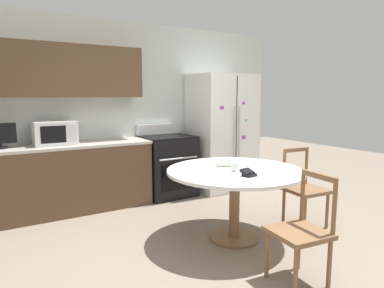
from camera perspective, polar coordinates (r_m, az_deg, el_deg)
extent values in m
plane|color=gray|center=(3.37, 7.97, -18.95)|extent=(14.00, 14.00, 0.00)
cube|color=silver|center=(5.32, -10.21, 5.55)|extent=(5.20, 0.10, 2.60)
cube|color=brown|center=(4.82, -21.71, 11.28)|extent=(2.24, 0.34, 0.68)
cube|color=brown|center=(4.80, -20.54, -5.60)|extent=(2.24, 0.62, 0.86)
cube|color=#B7B2A8|center=(4.71, -20.81, -0.27)|extent=(2.26, 0.64, 0.03)
cube|color=white|center=(5.62, 4.93, 1.98)|extent=(0.96, 0.77, 1.86)
cube|color=#333333|center=(5.31, 7.40, 1.59)|extent=(0.01, 0.01, 1.78)
cylinder|color=silver|center=(5.27, 7.08, 2.04)|extent=(0.02, 0.02, 0.78)
cylinder|color=silver|center=(5.33, 7.93, 2.10)|extent=(0.02, 0.02, 0.78)
cube|color=purple|center=(5.36, 8.60, 6.75)|extent=(0.05, 0.02, 0.04)
cube|color=purple|center=(5.41, 8.63, 1.12)|extent=(0.07, 0.01, 0.06)
cube|color=#3FB259|center=(5.41, 9.00, 3.93)|extent=(0.04, 0.01, 0.03)
cube|color=purple|center=(5.11, 5.02, 6.05)|extent=(0.06, 0.01, 0.05)
cube|color=black|center=(5.24, -4.06, -3.75)|extent=(0.74, 0.64, 0.90)
cube|color=black|center=(4.98, -2.33, -5.42)|extent=(0.54, 0.01, 0.40)
cylinder|color=silver|center=(4.91, -2.20, -2.42)|extent=(0.61, 0.02, 0.02)
cube|color=black|center=(5.17, -4.11, 1.25)|extent=(0.74, 0.64, 0.02)
cube|color=white|center=(5.42, -5.53, 2.50)|extent=(0.74, 0.06, 0.16)
cube|color=white|center=(4.72, -21.92, 1.74)|extent=(0.51, 0.38, 0.30)
cube|color=black|center=(4.52, -22.08, 1.48)|extent=(0.30, 0.01, 0.21)
cube|color=silver|center=(4.57, -19.24, 1.68)|extent=(0.10, 0.01, 0.22)
cylinder|color=black|center=(4.65, -29.31, -0.54)|extent=(0.16, 0.16, 0.02)
cylinder|color=black|center=(4.65, -29.33, -0.18)|extent=(0.03, 0.03, 0.04)
cylinder|color=white|center=(3.61, 7.17, -4.49)|extent=(1.43, 1.43, 0.03)
cylinder|color=brown|center=(3.71, 7.07, -10.04)|extent=(0.11, 0.11, 0.70)
cylinder|color=brown|center=(3.83, 6.97, -15.21)|extent=(0.52, 0.52, 0.03)
cube|color=brown|center=(2.97, 17.32, -13.94)|extent=(0.46, 0.46, 0.04)
cylinder|color=brown|center=(2.84, 16.88, -19.96)|extent=(0.04, 0.04, 0.41)
cylinder|color=brown|center=(3.08, 12.39, -17.52)|extent=(0.04, 0.04, 0.41)
cylinder|color=brown|center=(3.07, 21.92, -18.06)|extent=(0.04, 0.04, 0.41)
cylinder|color=brown|center=(3.28, 17.35, -16.02)|extent=(0.04, 0.04, 0.41)
cylinder|color=brown|center=(2.91, 22.65, -9.59)|extent=(0.04, 0.04, 0.45)
cylinder|color=brown|center=(3.13, 17.95, -8.06)|extent=(0.04, 0.04, 0.45)
cube|color=brown|center=(2.97, 20.40, -5.01)|extent=(0.07, 0.35, 0.04)
cube|color=brown|center=(4.24, 18.45, -7.30)|extent=(0.46, 0.46, 0.04)
cylinder|color=brown|center=(4.31, 21.60, -10.34)|extent=(0.04, 0.04, 0.41)
cylinder|color=brown|center=(4.07, 18.21, -11.24)|extent=(0.04, 0.04, 0.41)
cylinder|color=brown|center=(4.54, 18.40, -9.25)|extent=(0.04, 0.04, 0.41)
cylinder|color=brown|center=(4.31, 15.03, -10.01)|extent=(0.04, 0.04, 0.41)
cylinder|color=brown|center=(4.43, 18.52, -3.38)|extent=(0.04, 0.04, 0.45)
cylinder|color=brown|center=(4.21, 15.12, -3.85)|extent=(0.04, 0.04, 0.45)
cube|color=brown|center=(4.28, 16.98, -0.93)|extent=(0.35, 0.07, 0.04)
cylinder|color=silver|center=(3.53, 7.28, -3.80)|extent=(0.08, 0.08, 0.09)
cylinder|color=red|center=(3.53, 7.28, -4.10)|extent=(0.07, 0.07, 0.05)
cylinder|color=beige|center=(3.74, 5.42, -3.35)|extent=(0.17, 0.12, 0.05)
cube|color=black|center=(3.32, 9.56, -5.11)|extent=(0.13, 0.12, 0.03)
cube|color=black|center=(3.33, 9.19, -4.58)|extent=(0.14, 0.12, 0.06)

